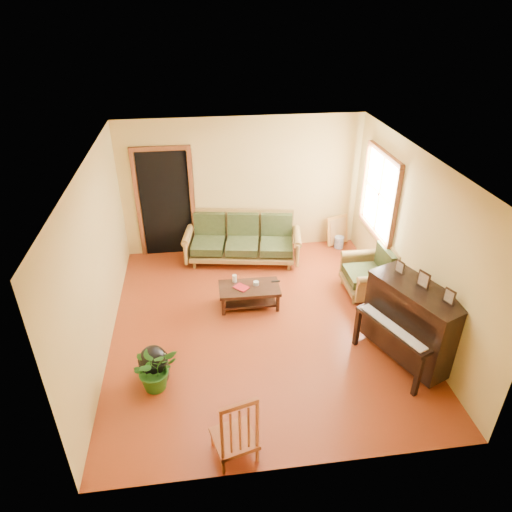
{
  "coord_description": "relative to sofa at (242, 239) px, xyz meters",
  "views": [
    {
      "loc": [
        -0.83,
        -5.54,
        4.44
      ],
      "look_at": [
        -0.05,
        0.2,
        1.1
      ],
      "focal_mm": 32.0,
      "sensor_mm": 36.0,
      "label": 1
    }
  ],
  "objects": [
    {
      "name": "floor",
      "position": [
        0.07,
        -1.97,
        -0.45
      ],
      "size": [
        5.0,
        5.0,
        0.0
      ],
      "primitive_type": "plane",
      "color": "maroon",
      "rests_on": "ground"
    },
    {
      "name": "doorway",
      "position": [
        -1.38,
        0.51,
        0.57
      ],
      "size": [
        1.08,
        0.16,
        2.05
      ],
      "primitive_type": "cube",
      "color": "black",
      "rests_on": "floor"
    },
    {
      "name": "window",
      "position": [
        2.28,
        -0.67,
        1.05
      ],
      "size": [
        0.12,
        1.36,
        1.46
      ],
      "primitive_type": "cube",
      "color": "white",
      "rests_on": "right_wall"
    },
    {
      "name": "sofa",
      "position": [
        0.0,
        0.0,
        0.0
      ],
      "size": [
        2.24,
        1.24,
        0.91
      ],
      "primitive_type": "cube",
      "rotation": [
        0.0,
        0.0,
        -0.17
      ],
      "color": "olive",
      "rests_on": "floor"
    },
    {
      "name": "coffee_table",
      "position": [
        -0.05,
        -1.46,
        -0.28
      ],
      "size": [
        0.98,
        0.55,
        0.35
      ],
      "primitive_type": "cube",
      "rotation": [
        0.0,
        0.0,
        -0.02
      ],
      "color": "black",
      "rests_on": "floor"
    },
    {
      "name": "armchair",
      "position": [
        1.96,
        -1.35,
        -0.01
      ],
      "size": [
        0.85,
        0.89,
        0.88
      ],
      "primitive_type": "cube",
      "rotation": [
        0.0,
        0.0,
        0.01
      ],
      "color": "olive",
      "rests_on": "floor"
    },
    {
      "name": "piano",
      "position": [
        1.98,
        -2.97,
        0.13
      ],
      "size": [
        1.22,
        1.51,
        1.16
      ],
      "primitive_type": "cube",
      "rotation": [
        0.0,
        0.0,
        0.39
      ],
      "color": "black",
      "rests_on": "floor"
    },
    {
      "name": "footstool",
      "position": [
        -1.49,
        -2.9,
        -0.27
      ],
      "size": [
        0.43,
        0.43,
        0.37
      ],
      "primitive_type": "cylinder",
      "rotation": [
        0.0,
        0.0,
        -0.13
      ],
      "color": "black",
      "rests_on": "floor"
    },
    {
      "name": "red_chair",
      "position": [
        -0.55,
        -4.2,
        0.03
      ],
      "size": [
        0.56,
        0.59,
        0.96
      ],
      "primitive_type": "cube",
      "rotation": [
        0.0,
        0.0,
        0.25
      ],
      "color": "brown",
      "rests_on": "floor"
    },
    {
      "name": "leaning_frame",
      "position": [
        1.97,
        0.4,
        -0.14
      ],
      "size": [
        0.48,
        0.26,
        0.64
      ],
      "primitive_type": "cube",
      "rotation": [
        0.0,
        0.0,
        0.35
      ],
      "color": "gold",
      "rests_on": "floor"
    },
    {
      "name": "ceramic_crock",
      "position": [
        1.97,
        0.25,
        -0.34
      ],
      "size": [
        0.24,
        0.24,
        0.23
      ],
      "primitive_type": "cylinder",
      "rotation": [
        0.0,
        0.0,
        -0.37
      ],
      "color": "#35569F",
      "rests_on": "floor"
    },
    {
      "name": "potted_plant",
      "position": [
        -1.45,
        -3.07,
        -0.13
      ],
      "size": [
        0.74,
        0.7,
        0.65
      ],
      "primitive_type": "imported",
      "rotation": [
        0.0,
        0.0,
        0.42
      ],
      "color": "#225919",
      "rests_on": "floor"
    },
    {
      "name": "book",
      "position": [
        -0.24,
        -1.53,
        -0.09
      ],
      "size": [
        0.28,
        0.28,
        0.02
      ],
      "primitive_type": "imported",
      "rotation": [
        0.0,
        0.0,
        0.76
      ],
      "color": "maroon",
      "rests_on": "coffee_table"
    },
    {
      "name": "candle",
      "position": [
        -0.27,
        -1.27,
        -0.04
      ],
      "size": [
        0.07,
        0.07,
        0.12
      ],
      "primitive_type": "cylinder",
      "rotation": [
        0.0,
        0.0,
        -0.02
      ],
      "color": "white",
      "rests_on": "coffee_table"
    },
    {
      "name": "glass_jar",
      "position": [
        0.07,
        -1.41,
        -0.07
      ],
      "size": [
        0.11,
        0.11,
        0.06
      ],
      "primitive_type": "cylinder",
      "rotation": [
        0.0,
        0.0,
        -0.38
      ],
      "color": "silver",
      "rests_on": "coffee_table"
    },
    {
      "name": "remote",
      "position": [
        0.4,
        -1.36,
        -0.09
      ],
      "size": [
        0.14,
        0.05,
        0.01
      ],
      "primitive_type": "cube",
      "rotation": [
        0.0,
        0.0,
        -0.05
      ],
      "color": "black",
      "rests_on": "coffee_table"
    }
  ]
}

